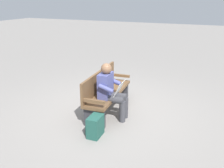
% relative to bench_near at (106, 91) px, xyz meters
% --- Properties ---
extents(ground_plane, '(40.00, 40.00, 0.00)m').
position_rel_bench_near_xyz_m(ground_plane, '(-0.01, 0.07, -0.46)').
color(ground_plane, gray).
extents(bench_near, '(1.83, 0.61, 0.90)m').
position_rel_bench_near_xyz_m(bench_near, '(0.00, 0.00, 0.00)').
color(bench_near, brown).
rests_on(bench_near, ground).
extents(person_seated, '(0.59, 0.59, 1.18)m').
position_rel_bench_near_xyz_m(person_seated, '(0.30, 0.26, 0.17)').
color(person_seated, '#474C84').
rests_on(person_seated, ground).
extents(backpack, '(0.35, 0.27, 0.40)m').
position_rel_bench_near_xyz_m(backpack, '(1.09, 0.29, -0.26)').
color(backpack, '#1E4C42').
rests_on(backpack, ground).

